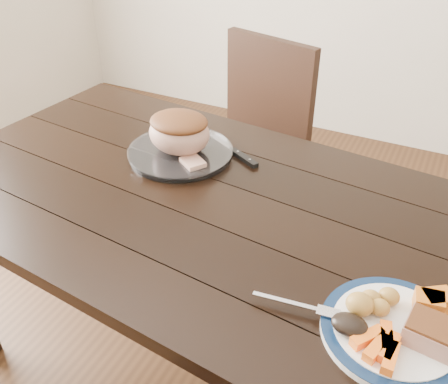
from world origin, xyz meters
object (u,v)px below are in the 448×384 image
at_px(roast_joint, 179,133).
at_px(carving_knife, 236,153).
at_px(fork, 302,306).
at_px(dining_table, 202,223).
at_px(dinner_plate, 394,332).
at_px(chair_far, 251,141).
at_px(serving_platter, 181,154).
at_px(pork_slice, 432,334).

xyz_separation_m(roast_joint, carving_knife, (0.15, 0.08, -0.07)).
bearing_deg(fork, carving_knife, 120.12).
distance_m(dining_table, fork, 0.48).
height_order(dinner_plate, roast_joint, roast_joint).
height_order(dining_table, chair_far, chair_far).
bearing_deg(chair_far, roast_joint, 105.37).
height_order(dining_table, serving_platter, serving_platter).
xyz_separation_m(dining_table, serving_platter, (-0.16, 0.16, 0.10)).
distance_m(pork_slice, carving_knife, 0.81).
distance_m(fork, roast_joint, 0.70).
bearing_deg(dining_table, carving_knife, 92.68).
distance_m(chair_far, fork, 1.18).
bearing_deg(carving_knife, chair_far, 135.84).
height_order(dinner_plate, pork_slice, pork_slice).
relative_size(fork, carving_knife, 0.61).
bearing_deg(pork_slice, chair_far, 128.68).
bearing_deg(chair_far, pork_slice, 143.22).
bearing_deg(pork_slice, fork, -174.71).
distance_m(chair_far, pork_slice, 1.29).
distance_m(fork, carving_knife, 0.65).
bearing_deg(fork, chair_far, 111.72).
height_order(chair_far, serving_platter, chair_far).
relative_size(dining_table, pork_slice, 17.93).
distance_m(dining_table, dinner_plate, 0.62).
height_order(pork_slice, carving_knife, pork_slice).
xyz_separation_m(dinner_plate, fork, (-0.18, -0.03, 0.01)).
relative_size(dining_table, carving_knife, 5.76).
relative_size(dining_table, dinner_plate, 5.96).
bearing_deg(dinner_plate, chair_far, 126.54).
height_order(dining_table, roast_joint, roast_joint).
bearing_deg(chair_far, fork, 133.12).
bearing_deg(carving_knife, pork_slice, -10.25).
bearing_deg(dinner_plate, dining_table, 156.12).
height_order(dining_table, pork_slice, pork_slice).
relative_size(chair_far, pork_slice, 9.91).
xyz_separation_m(dining_table, fork, (0.38, -0.28, 0.11)).
xyz_separation_m(serving_platter, fork, (0.54, -0.44, 0.01)).
relative_size(dinner_plate, carving_knife, 0.97).
bearing_deg(dining_table, fork, -35.79).
distance_m(chair_far, serving_platter, 0.62).
bearing_deg(pork_slice, carving_knife, 141.74).
bearing_deg(dinner_plate, pork_slice, -4.76).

